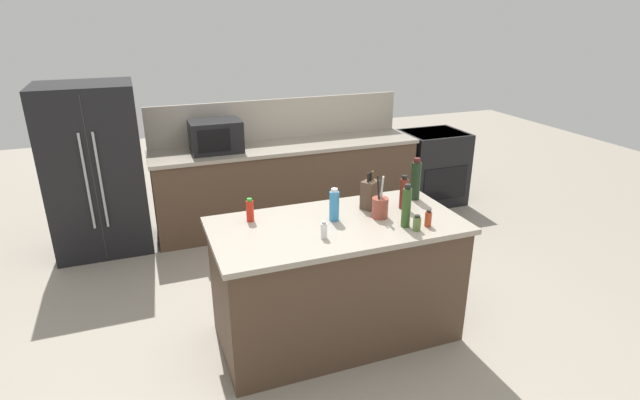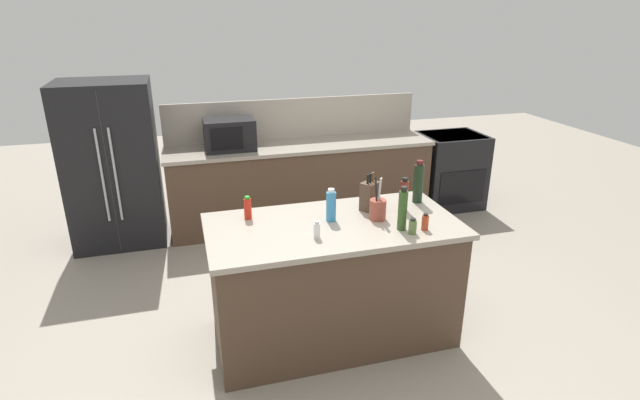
% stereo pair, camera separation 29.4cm
% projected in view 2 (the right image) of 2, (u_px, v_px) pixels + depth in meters
% --- Properties ---
extents(ground_plane, '(14.00, 14.00, 0.00)m').
position_uv_depth(ground_plane, '(332.00, 333.00, 3.90)').
color(ground_plane, gray).
extents(back_counter_run, '(3.01, 0.66, 0.94)m').
position_uv_depth(back_counter_run, '(301.00, 183.00, 5.78)').
color(back_counter_run, '#4C3828').
rests_on(back_counter_run, ground_plane).
extents(wall_backsplash, '(2.97, 0.03, 0.46)m').
position_uv_depth(wall_backsplash, '(294.00, 118.00, 5.81)').
color(wall_backsplash, '#B2A899').
rests_on(wall_backsplash, back_counter_run).
extents(kitchen_island, '(1.81, 0.91, 0.94)m').
position_uv_depth(kitchen_island, '(333.00, 281.00, 3.73)').
color(kitchen_island, '#4C3828').
rests_on(kitchen_island, ground_plane).
extents(refrigerator, '(0.91, 0.75, 1.71)m').
position_uv_depth(refrigerator, '(113.00, 165.00, 5.18)').
color(refrigerator, black).
rests_on(refrigerator, ground_plane).
extents(range_oven, '(0.76, 0.65, 0.92)m').
position_uv_depth(range_oven, '(450.00, 170.00, 6.27)').
color(range_oven, black).
rests_on(range_oven, ground_plane).
extents(microwave, '(0.53, 0.39, 0.33)m').
position_uv_depth(microwave, '(230.00, 134.00, 5.35)').
color(microwave, black).
rests_on(microwave, back_counter_run).
extents(knife_block, '(0.16, 0.15, 0.29)m').
position_uv_depth(knife_block, '(370.00, 196.00, 3.77)').
color(knife_block, '#4C3828').
rests_on(knife_block, kitchen_island).
extents(utensil_crock, '(0.12, 0.12, 0.32)m').
position_uv_depth(utensil_crock, '(378.00, 209.00, 3.61)').
color(utensil_crock, brown).
rests_on(utensil_crock, kitchen_island).
extents(spice_jar_oregano, '(0.05, 0.05, 0.11)m').
position_uv_depth(spice_jar_oregano, '(413.00, 227.00, 3.39)').
color(spice_jar_oregano, '#567038').
rests_on(spice_jar_oregano, kitchen_island).
extents(spice_jar_paprika, '(0.05, 0.05, 0.12)m').
position_uv_depth(spice_jar_paprika, '(425.00, 222.00, 3.44)').
color(spice_jar_paprika, '#B73D1E').
rests_on(spice_jar_paprika, kitchen_island).
extents(hot_sauce_bottle, '(0.06, 0.06, 0.17)m').
position_uv_depth(hot_sauce_bottle, '(248.00, 208.00, 3.62)').
color(hot_sauce_bottle, red).
rests_on(hot_sauce_bottle, kitchen_island).
extents(olive_oil_bottle, '(0.06, 0.06, 0.31)m').
position_uv_depth(olive_oil_bottle, '(403.00, 210.00, 3.42)').
color(olive_oil_bottle, '#2D4C1E').
rests_on(olive_oil_bottle, kitchen_island).
extents(vinegar_bottle, '(0.06, 0.06, 0.26)m').
position_uv_depth(vinegar_bottle, '(404.00, 195.00, 3.74)').
color(vinegar_bottle, maroon).
rests_on(vinegar_bottle, kitchen_island).
extents(dish_soap_bottle, '(0.07, 0.07, 0.24)m').
position_uv_depth(dish_soap_bottle, '(331.00, 206.00, 3.57)').
color(dish_soap_bottle, '#3384BC').
rests_on(dish_soap_bottle, kitchen_island).
extents(wine_bottle, '(0.08, 0.08, 0.34)m').
position_uv_depth(wine_bottle, '(418.00, 183.00, 3.90)').
color(wine_bottle, black).
rests_on(wine_bottle, kitchen_island).
extents(salt_shaker, '(0.04, 0.04, 0.12)m').
position_uv_depth(salt_shaker, '(317.00, 230.00, 3.32)').
color(salt_shaker, silver).
rests_on(salt_shaker, kitchen_island).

